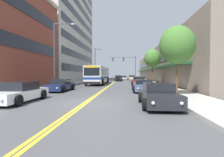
% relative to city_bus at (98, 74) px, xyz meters
% --- Properties ---
extents(ground_plane, '(240.00, 240.00, 0.00)m').
position_rel_city_bus_xyz_m(ground_plane, '(2.29, 17.18, -1.70)').
color(ground_plane, '#4C4C4F').
extents(sidewalk_left, '(3.07, 106.00, 0.17)m').
position_rel_city_bus_xyz_m(sidewalk_left, '(-4.75, 17.18, -1.61)').
color(sidewalk_left, '#B2ADA5').
rests_on(sidewalk_left, ground_plane).
extents(sidewalk_right, '(3.07, 106.00, 0.17)m').
position_rel_city_bus_xyz_m(sidewalk_right, '(9.33, 17.18, -1.61)').
color(sidewalk_right, '#B2ADA5').
rests_on(sidewalk_right, ground_plane).
extents(centre_line, '(0.34, 106.00, 0.01)m').
position_rel_city_bus_xyz_m(centre_line, '(2.29, 17.18, -1.69)').
color(centre_line, yellow).
rests_on(centre_line, ground_plane).
extents(office_tower_left, '(12.08, 29.77, 27.62)m').
position_rel_city_bus_xyz_m(office_tower_left, '(-12.52, 13.31, 12.11)').
color(office_tower_left, '#BCB7AD').
rests_on(office_tower_left, ground_plane).
extents(storefront_row_right, '(9.10, 68.00, 7.41)m').
position_rel_city_bus_xyz_m(storefront_row_right, '(15.09, 17.18, 2.01)').
color(storefront_row_right, gray).
rests_on(storefront_row_right, ground_plane).
extents(city_bus, '(2.87, 12.19, 2.99)m').
position_rel_city_bus_xyz_m(city_bus, '(0.00, 0.00, 0.00)').
color(city_bus, silver).
rests_on(city_bus, ground_plane).
extents(car_dark_grey_parked_left_near, '(2.18, 4.28, 1.27)m').
position_rel_city_bus_xyz_m(car_dark_grey_parked_left_near, '(-2.02, 11.04, -1.10)').
color(car_dark_grey_parked_left_near, '#38383D').
rests_on(car_dark_grey_parked_left_near, ground_plane).
extents(car_navy_parked_left_mid, '(1.97, 4.85, 1.26)m').
position_rel_city_bus_xyz_m(car_navy_parked_left_mid, '(-2.07, -12.58, -1.11)').
color(car_navy_parked_left_mid, '#19234C').
rests_on(car_navy_parked_left_mid, ground_plane).
extents(car_white_parked_left_far, '(2.04, 4.88, 1.31)m').
position_rel_city_bus_xyz_m(car_white_parked_left_far, '(-2.05, -19.76, -1.09)').
color(car_white_parked_left_far, white).
rests_on(car_white_parked_left_far, ground_plane).
extents(car_charcoal_parked_right_foreground, '(2.02, 4.31, 1.30)m').
position_rel_city_bus_xyz_m(car_charcoal_parked_right_foreground, '(6.63, -20.54, -1.10)').
color(car_charcoal_parked_right_foreground, '#232328').
rests_on(car_charcoal_parked_right_foreground, ground_plane).
extents(car_red_parked_right_mid, '(2.14, 4.53, 1.38)m').
position_rel_city_bus_xyz_m(car_red_parked_right_mid, '(6.73, -4.13, -1.06)').
color(car_red_parked_right_mid, maroon).
rests_on(car_red_parked_right_mid, ground_plane).
extents(car_champagne_parked_right_far, '(2.10, 4.85, 1.39)m').
position_rel_city_bus_xyz_m(car_champagne_parked_right_far, '(6.56, 20.78, -1.05)').
color(car_champagne_parked_right_far, beige).
rests_on(car_champagne_parked_right_far, ground_plane).
extents(car_slate_blue_parked_right_end, '(2.19, 4.49, 1.19)m').
position_rel_city_bus_xyz_m(car_slate_blue_parked_right_end, '(6.58, -12.61, -1.13)').
color(car_slate_blue_parked_right_end, '#475675').
rests_on(car_slate_blue_parked_right_end, ground_plane).
extents(car_black_moving_lead, '(1.97, 4.63, 1.42)m').
position_rel_city_bus_xyz_m(car_black_moving_lead, '(2.96, 13.09, -1.05)').
color(car_black_moving_lead, black).
rests_on(car_black_moving_lead, ground_plane).
extents(car_silver_moving_second, '(2.01, 4.24, 1.23)m').
position_rel_city_bus_xyz_m(car_silver_moving_second, '(4.21, 20.84, -1.12)').
color(car_silver_moving_second, '#B7B7BC').
rests_on(car_silver_moving_second, ground_plane).
extents(traffic_signal_mast, '(7.48, 0.38, 6.76)m').
position_rel_city_bus_xyz_m(traffic_signal_mast, '(4.96, 18.42, 3.17)').
color(traffic_signal_mast, '#47474C').
rests_on(traffic_signal_mast, ground_plane).
extents(street_lamp_left_near, '(2.46, 0.28, 7.40)m').
position_rel_city_bus_xyz_m(street_lamp_left_near, '(-2.65, -11.88, 2.76)').
color(street_lamp_left_near, '#47474C').
rests_on(street_lamp_left_near, ground_plane).
extents(street_lamp_left_far, '(1.79, 0.28, 8.20)m').
position_rel_city_bus_xyz_m(street_lamp_left_far, '(-2.79, 13.48, 3.09)').
color(street_lamp_left_far, '#47474C').
rests_on(street_lamp_left_far, ground_plane).
extents(street_tree_right_near, '(2.72, 2.72, 5.37)m').
position_rel_city_bus_xyz_m(street_tree_right_near, '(8.78, -16.49, 2.34)').
color(street_tree_right_near, brown).
rests_on(street_tree_right_near, sidewalk_right).
extents(street_tree_right_mid, '(2.52, 2.52, 5.44)m').
position_rel_city_bus_xyz_m(street_tree_right_mid, '(8.89, -3.12, 2.51)').
color(street_tree_right_mid, brown).
rests_on(street_tree_right_mid, sidewalk_right).
extents(fire_hydrant, '(0.31, 0.23, 0.75)m').
position_rel_city_bus_xyz_m(fire_hydrant, '(8.24, -9.72, -1.16)').
color(fire_hydrant, '#B7B7BC').
rests_on(fire_hydrant, sidewalk_right).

